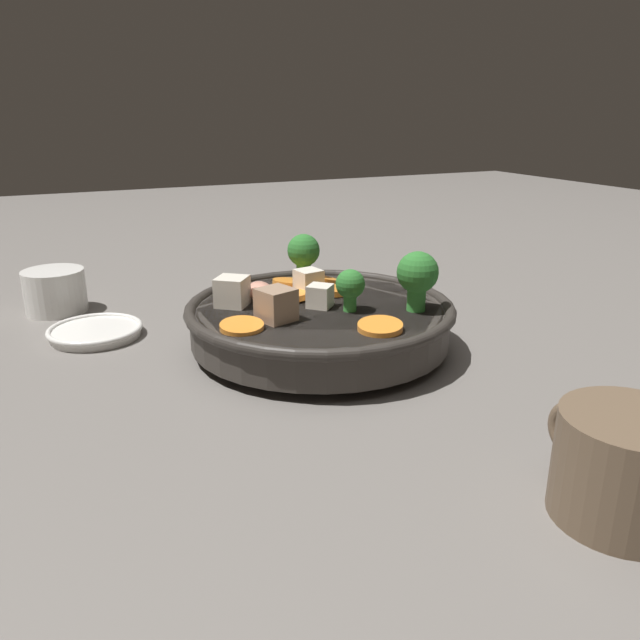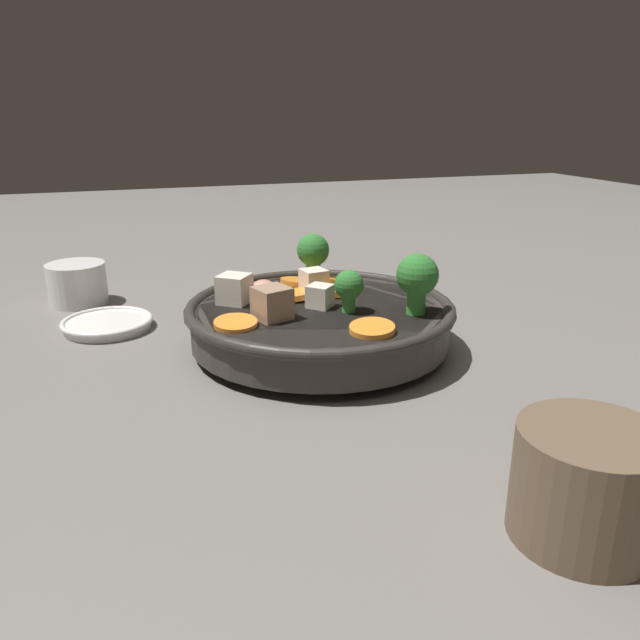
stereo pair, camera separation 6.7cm
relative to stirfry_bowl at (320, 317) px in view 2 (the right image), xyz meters
The scene contains 5 objects.
ground_plane 0.04m from the stirfry_bowl, 143.23° to the left, with size 3.00×3.00×0.00m, color slate.
stirfry_bowl is the anchor object (origin of this frame).
side_saucer 0.26m from the stirfry_bowl, 57.72° to the left, with size 0.11×0.11×0.01m.
tea_cup 0.36m from the stirfry_bowl, 44.38° to the left, with size 0.08×0.08×0.05m.
dark_mug 0.35m from the stirfry_bowl, behind, with size 0.11×0.09×0.07m.
Camera 2 is at (-0.60, 0.21, 0.25)m, focal length 35.00 mm.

